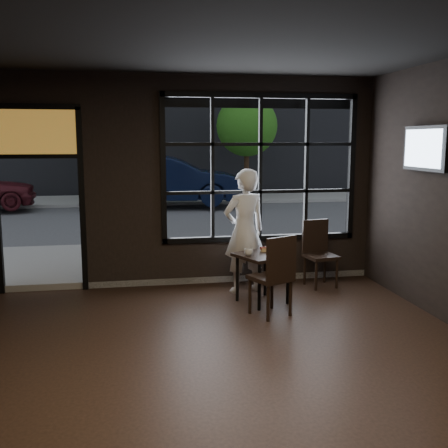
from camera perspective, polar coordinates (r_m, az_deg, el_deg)
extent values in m
cube|color=black|center=(5.03, -0.13, -17.38)|extent=(6.00, 7.00, 0.02)
cube|color=black|center=(4.60, -0.15, 21.39)|extent=(6.00, 7.00, 0.02)
cube|color=black|center=(8.18, 3.96, 6.09)|extent=(3.06, 0.12, 2.28)
cube|color=orange|center=(8.04, -19.81, 9.44)|extent=(1.20, 0.06, 0.70)
cube|color=#545456|center=(28.53, -8.46, 4.53)|extent=(60.00, 41.00, 0.04)
cube|color=#5B5956|center=(27.94, -8.78, 19.92)|extent=(28.00, 12.00, 15.00)
cube|color=black|center=(7.29, 4.20, -5.90)|extent=(0.84, 0.84, 0.69)
cube|color=black|center=(6.75, 5.07, -5.54)|extent=(0.61, 0.61, 1.06)
cube|color=black|center=(8.15, 10.52, -3.24)|extent=(0.51, 0.51, 1.01)
imported|color=white|center=(7.67, 2.24, -0.78)|extent=(0.76, 0.60, 1.83)
imported|color=silver|center=(7.09, 2.71, -3.07)|extent=(0.17, 0.17, 0.10)
cube|color=black|center=(7.20, 21.13, 7.69)|extent=(0.11, 0.98, 0.57)
imported|color=black|center=(17.37, -6.08, 4.73)|extent=(5.07, 2.24, 1.62)
cylinder|color=#332114|center=(19.39, -13.93, 5.70)|extent=(0.21, 0.21, 2.31)
sphere|color=#30741B|center=(19.37, -14.15, 11.29)|extent=(2.53, 2.53, 2.53)
cylinder|color=#332114|center=(19.87, 2.46, 5.71)|extent=(0.19, 0.19, 2.09)
sphere|color=#175C1F|center=(19.84, 2.49, 10.63)|extent=(2.28, 2.28, 2.28)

